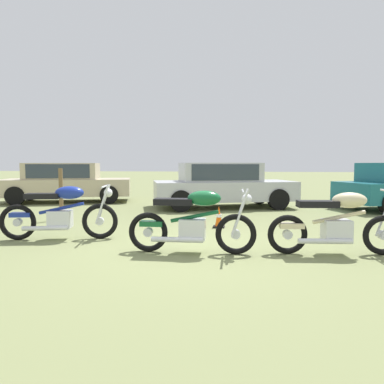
{
  "coord_description": "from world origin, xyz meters",
  "views": [
    {
      "loc": [
        0.93,
        -5.63,
        1.39
      ],
      "look_at": [
        -0.12,
        1.1,
        0.84
      ],
      "focal_mm": 32.35,
      "sensor_mm": 36.0,
      "label": 1
    }
  ],
  "objects_px": {
    "traffic_cone": "(219,218)",
    "motorcycle_blue": "(60,213)",
    "motorcycle_cream": "(337,223)",
    "car_beige": "(66,180)",
    "fence_post_wooden": "(61,194)",
    "motorcycle_green": "(193,222)",
    "car_silver": "(222,183)"
  },
  "relations": [
    {
      "from": "motorcycle_cream",
      "to": "car_beige",
      "type": "distance_m",
      "value": 10.15
    },
    {
      "from": "motorcycle_blue",
      "to": "car_silver",
      "type": "xyz_separation_m",
      "value": [
        2.61,
        5.21,
        0.31
      ]
    },
    {
      "from": "fence_post_wooden",
      "to": "car_silver",
      "type": "bearing_deg",
      "value": 39.3
    },
    {
      "from": "motorcycle_green",
      "to": "fence_post_wooden",
      "type": "bearing_deg",
      "value": 142.13
    },
    {
      "from": "motorcycle_blue",
      "to": "traffic_cone",
      "type": "xyz_separation_m",
      "value": [
        2.8,
        1.67,
        -0.28
      ]
    },
    {
      "from": "motorcycle_blue",
      "to": "car_beige",
      "type": "height_order",
      "value": "car_beige"
    },
    {
      "from": "motorcycle_green",
      "to": "car_beige",
      "type": "distance_m",
      "value": 8.74
    },
    {
      "from": "car_beige",
      "to": "fence_post_wooden",
      "type": "distance_m",
      "value": 4.35
    },
    {
      "from": "motorcycle_green",
      "to": "car_silver",
      "type": "bearing_deg",
      "value": 87.68
    },
    {
      "from": "motorcycle_green",
      "to": "fence_post_wooden",
      "type": "height_order",
      "value": "fence_post_wooden"
    },
    {
      "from": "car_silver",
      "to": "traffic_cone",
      "type": "bearing_deg",
      "value": -105.15
    },
    {
      "from": "car_silver",
      "to": "car_beige",
      "type": "bearing_deg",
      "value": 154.34
    },
    {
      "from": "motorcycle_blue",
      "to": "motorcycle_green",
      "type": "height_order",
      "value": "same"
    },
    {
      "from": "car_silver",
      "to": "traffic_cone",
      "type": "xyz_separation_m",
      "value": [
        0.19,
        -3.54,
        -0.58
      ]
    },
    {
      "from": "car_beige",
      "to": "motorcycle_blue",
      "type": "bearing_deg",
      "value": -79.61
    },
    {
      "from": "motorcycle_blue",
      "to": "motorcycle_green",
      "type": "relative_size",
      "value": 1.04
    },
    {
      "from": "motorcycle_cream",
      "to": "traffic_cone",
      "type": "height_order",
      "value": "motorcycle_cream"
    },
    {
      "from": "motorcycle_green",
      "to": "car_beige",
      "type": "xyz_separation_m",
      "value": [
        -5.74,
        6.58,
        0.31
      ]
    },
    {
      "from": "motorcycle_cream",
      "to": "traffic_cone",
      "type": "relative_size",
      "value": 4.31
    },
    {
      "from": "motorcycle_cream",
      "to": "traffic_cone",
      "type": "distance_m",
      "value": 2.83
    },
    {
      "from": "car_beige",
      "to": "traffic_cone",
      "type": "xyz_separation_m",
      "value": [
        5.97,
        -4.3,
        -0.58
      ]
    },
    {
      "from": "motorcycle_cream",
      "to": "motorcycle_green",
      "type": "bearing_deg",
      "value": -179.81
    },
    {
      "from": "car_beige",
      "to": "fence_post_wooden",
      "type": "xyz_separation_m",
      "value": [
        2.0,
        -3.86,
        -0.15
      ]
    },
    {
      "from": "motorcycle_blue",
      "to": "fence_post_wooden",
      "type": "relative_size",
      "value": 1.63
    },
    {
      "from": "traffic_cone",
      "to": "motorcycle_blue",
      "type": "bearing_deg",
      "value": -149.08
    },
    {
      "from": "car_beige",
      "to": "fence_post_wooden",
      "type": "relative_size",
      "value": 3.75
    },
    {
      "from": "motorcycle_green",
      "to": "car_beige",
      "type": "height_order",
      "value": "car_beige"
    },
    {
      "from": "motorcycle_green",
      "to": "traffic_cone",
      "type": "bearing_deg",
      "value": 82.34
    },
    {
      "from": "motorcycle_cream",
      "to": "car_beige",
      "type": "xyz_separation_m",
      "value": [
        -7.94,
        6.32,
        0.31
      ]
    },
    {
      "from": "motorcycle_blue",
      "to": "motorcycle_cream",
      "type": "xyz_separation_m",
      "value": [
        4.76,
        -0.35,
        -0.01
      ]
    },
    {
      "from": "car_beige",
      "to": "fence_post_wooden",
      "type": "bearing_deg",
      "value": -80.23
    },
    {
      "from": "motorcycle_green",
      "to": "fence_post_wooden",
      "type": "relative_size",
      "value": 1.56
    }
  ]
}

